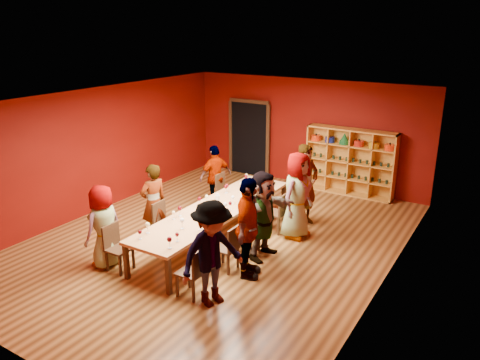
% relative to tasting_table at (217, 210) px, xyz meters
% --- Properties ---
extents(room_shell, '(7.10, 9.10, 3.04)m').
position_rel_tasting_table_xyz_m(room_shell, '(0.00, 0.00, 0.80)').
color(room_shell, brown).
rests_on(room_shell, ground).
extents(tasting_table, '(1.10, 4.50, 0.75)m').
position_rel_tasting_table_xyz_m(tasting_table, '(0.00, 0.00, 0.00)').
color(tasting_table, tan).
rests_on(tasting_table, ground).
extents(doorway, '(1.40, 0.17, 2.30)m').
position_rel_tasting_table_xyz_m(doorway, '(-1.80, 4.43, 0.42)').
color(doorway, black).
rests_on(doorway, ground).
extents(shelving_unit, '(2.40, 0.40, 1.80)m').
position_rel_tasting_table_xyz_m(shelving_unit, '(1.40, 4.32, 0.28)').
color(shelving_unit, gold).
rests_on(shelving_unit, ground).
extents(chair_person_left_0, '(0.42, 0.42, 0.89)m').
position_rel_tasting_table_xyz_m(chair_person_left_0, '(-0.91, -2.00, -0.20)').
color(chair_person_left_0, '#311D10').
rests_on(chair_person_left_0, ground).
extents(person_left_0, '(0.45, 0.80, 1.61)m').
position_rel_tasting_table_xyz_m(person_left_0, '(-1.19, -2.00, 0.11)').
color(person_left_0, pink).
rests_on(person_left_0, ground).
extents(chair_person_left_1, '(0.42, 0.42, 0.89)m').
position_rel_tasting_table_xyz_m(chair_person_left_1, '(-0.91, -0.65, -0.20)').
color(chair_person_left_1, '#311D10').
rests_on(chair_person_left_1, ground).
extents(person_left_1, '(0.60, 0.71, 1.68)m').
position_rel_tasting_table_xyz_m(person_left_1, '(-1.16, -0.65, 0.14)').
color(person_left_1, white).
rests_on(person_left_1, ground).
extents(chair_person_left_4, '(0.42, 0.42, 0.89)m').
position_rel_tasting_table_xyz_m(chair_person_left_4, '(-0.91, 1.65, -0.20)').
color(chair_person_left_4, '#311D10').
rests_on(chair_person_left_4, ground).
extents(person_left_4, '(0.74, 1.02, 1.58)m').
position_rel_tasting_table_xyz_m(person_left_4, '(-1.16, 1.65, 0.09)').
color(person_left_4, '#5989B7').
rests_on(person_left_4, ground).
extents(chair_person_right_0, '(0.42, 0.42, 0.89)m').
position_rel_tasting_table_xyz_m(chair_person_right_0, '(0.91, -1.99, -0.20)').
color(chair_person_right_0, '#311D10').
rests_on(chair_person_right_0, ground).
extents(person_right_0, '(0.84, 1.26, 1.80)m').
position_rel_tasting_table_xyz_m(person_right_0, '(1.27, -1.99, 0.20)').
color(person_right_0, '#5776B4').
rests_on(person_right_0, ground).
extents(chair_person_right_1, '(0.42, 0.42, 0.89)m').
position_rel_tasting_table_xyz_m(chair_person_right_1, '(0.91, -0.93, -0.20)').
color(chair_person_right_1, '#311D10').
rests_on(chair_person_right_1, ground).
extents(person_right_1, '(0.85, 1.21, 1.89)m').
position_rel_tasting_table_xyz_m(person_right_1, '(1.31, -0.93, 0.25)').
color(person_right_1, '#6088C7').
rests_on(person_right_1, ground).
extents(chair_person_right_2, '(0.42, 0.42, 0.89)m').
position_rel_tasting_table_xyz_m(chair_person_right_2, '(0.91, -0.12, -0.20)').
color(chair_person_right_2, '#311D10').
rests_on(chair_person_right_2, ground).
extents(person_right_2, '(0.59, 1.67, 1.77)m').
position_rel_tasting_table_xyz_m(person_right_2, '(1.18, -0.12, 0.19)').
color(person_right_2, pink).
rests_on(person_right_2, ground).
extents(chair_person_right_3, '(0.42, 0.42, 0.89)m').
position_rel_tasting_table_xyz_m(chair_person_right_3, '(0.91, 1.08, -0.20)').
color(chair_person_right_3, '#311D10').
rests_on(chair_person_right_3, ground).
extents(person_right_3, '(0.60, 0.97, 1.89)m').
position_rel_tasting_table_xyz_m(person_right_3, '(1.34, 1.08, 0.25)').
color(person_right_3, silver).
rests_on(person_right_3, ground).
extents(chair_person_right_4, '(0.42, 0.42, 0.89)m').
position_rel_tasting_table_xyz_m(chair_person_right_4, '(0.91, 1.79, -0.20)').
color(chair_person_right_4, '#311D10').
rests_on(chair_person_right_4, ground).
extents(person_right_4, '(0.71, 0.82, 1.89)m').
position_rel_tasting_table_xyz_m(person_right_4, '(1.22, 1.79, 0.24)').
color(person_right_4, '#C8868E').
rests_on(person_right_4, ground).
extents(wine_glass_0, '(0.08, 0.08, 0.20)m').
position_rel_tasting_table_xyz_m(wine_glass_0, '(-0.36, 1.82, 0.19)').
color(wine_glass_0, white).
rests_on(wine_glass_0, tasting_table).
extents(wine_glass_1, '(0.08, 0.08, 0.21)m').
position_rel_tasting_table_xyz_m(wine_glass_1, '(0.27, -0.08, 0.20)').
color(wine_glass_1, white).
rests_on(wine_glass_1, tasting_table).
extents(wine_glass_2, '(0.09, 0.09, 0.21)m').
position_rel_tasting_table_xyz_m(wine_glass_2, '(0.36, 0.79, 0.20)').
color(wine_glass_2, white).
rests_on(wine_glass_2, tasting_table).
extents(wine_glass_3, '(0.08, 0.08, 0.21)m').
position_rel_tasting_table_xyz_m(wine_glass_3, '(-0.32, 1.73, 0.20)').
color(wine_glass_3, white).
rests_on(wine_glass_3, tasting_table).
extents(wine_glass_4, '(0.08, 0.08, 0.19)m').
position_rel_tasting_table_xyz_m(wine_glass_4, '(0.17, 0.37, 0.19)').
color(wine_glass_4, white).
rests_on(wine_glass_4, tasting_table).
extents(wine_glass_5, '(0.08, 0.08, 0.19)m').
position_rel_tasting_table_xyz_m(wine_glass_5, '(-0.33, 0.11, 0.19)').
color(wine_glass_5, white).
rests_on(wine_glass_5, tasting_table).
extents(wine_glass_6, '(0.08, 0.08, 0.21)m').
position_rel_tasting_table_xyz_m(wine_glass_6, '(-0.37, -0.10, 0.20)').
color(wine_glass_6, white).
rests_on(wine_glass_6, tasting_table).
extents(wine_glass_7, '(0.07, 0.07, 0.18)m').
position_rel_tasting_table_xyz_m(wine_glass_7, '(-0.31, -1.96, 0.18)').
color(wine_glass_7, white).
rests_on(wine_glass_7, tasting_table).
extents(wine_glass_8, '(0.09, 0.09, 0.22)m').
position_rel_tasting_table_xyz_m(wine_glass_8, '(0.36, -1.08, 0.21)').
color(wine_glass_8, white).
rests_on(wine_glass_8, tasting_table).
extents(wine_glass_9, '(0.07, 0.07, 0.19)m').
position_rel_tasting_table_xyz_m(wine_glass_9, '(0.30, 0.05, 0.19)').
color(wine_glass_9, white).
rests_on(wine_glass_9, tasting_table).
extents(wine_glass_10, '(0.07, 0.07, 0.18)m').
position_rel_tasting_table_xyz_m(wine_glass_10, '(0.32, -1.69, 0.18)').
color(wine_glass_10, white).
rests_on(wine_glass_10, tasting_table).
extents(wine_glass_11, '(0.09, 0.09, 0.22)m').
position_rel_tasting_table_xyz_m(wine_glass_11, '(0.38, -1.97, 0.21)').
color(wine_glass_11, white).
rests_on(wine_glass_11, tasting_table).
extents(wine_glass_12, '(0.08, 0.08, 0.21)m').
position_rel_tasting_table_xyz_m(wine_glass_12, '(0.31, 0.95, 0.20)').
color(wine_glass_12, white).
rests_on(wine_glass_12, tasting_table).
extents(wine_glass_13, '(0.09, 0.09, 0.22)m').
position_rel_tasting_table_xyz_m(wine_glass_13, '(-0.32, 0.88, 0.21)').
color(wine_glass_13, white).
rests_on(wine_glass_13, tasting_table).
extents(wine_glass_14, '(0.08, 0.08, 0.20)m').
position_rel_tasting_table_xyz_m(wine_glass_14, '(0.31, 1.79, 0.20)').
color(wine_glass_14, white).
rests_on(wine_glass_14, tasting_table).
extents(wine_glass_15, '(0.08, 0.08, 0.21)m').
position_rel_tasting_table_xyz_m(wine_glass_15, '(-0.32, 0.84, 0.20)').
color(wine_glass_15, white).
rests_on(wine_glass_15, tasting_table).
extents(wine_glass_16, '(0.09, 0.09, 0.22)m').
position_rel_tasting_table_xyz_m(wine_glass_16, '(-0.09, -0.36, 0.21)').
color(wine_glass_16, white).
rests_on(wine_glass_16, tasting_table).
extents(wine_glass_17, '(0.08, 0.08, 0.19)m').
position_rel_tasting_table_xyz_m(wine_glass_17, '(-0.15, 1.25, 0.19)').
color(wine_glass_17, white).
rests_on(wine_glass_17, tasting_table).
extents(wine_glass_18, '(0.09, 0.09, 0.22)m').
position_rel_tasting_table_xyz_m(wine_glass_18, '(0.05, -1.21, 0.21)').
color(wine_glass_18, white).
rests_on(wine_glass_18, tasting_table).
extents(wine_glass_19, '(0.08, 0.08, 0.20)m').
position_rel_tasting_table_xyz_m(wine_glass_19, '(0.29, 1.88, 0.19)').
color(wine_glass_19, white).
rests_on(wine_glass_19, tasting_table).
extents(wine_glass_20, '(0.09, 0.09, 0.21)m').
position_rel_tasting_table_xyz_m(wine_glass_20, '(-0.37, -0.75, 0.21)').
color(wine_glass_20, white).
rests_on(wine_glass_20, tasting_table).
extents(wine_glass_21, '(0.09, 0.09, 0.22)m').
position_rel_tasting_table_xyz_m(wine_glass_21, '(-0.36, -1.70, 0.21)').
color(wine_glass_21, white).
rests_on(wine_glass_21, tasting_table).
extents(wine_glass_22, '(0.09, 0.09, 0.22)m').
position_rel_tasting_table_xyz_m(wine_glass_22, '(0.28, -0.75, 0.21)').
color(wine_glass_22, white).
rests_on(wine_glass_22, tasting_table).
extents(wine_glass_23, '(0.07, 0.07, 0.18)m').
position_rel_tasting_table_xyz_m(wine_glass_23, '(-0.37, -0.95, 0.18)').
color(wine_glass_23, white).
rests_on(wine_glass_23, tasting_table).
extents(spittoon_bowl, '(0.29, 0.29, 0.16)m').
position_rel_tasting_table_xyz_m(spittoon_bowl, '(0.15, -0.32, 0.12)').
color(spittoon_bowl, silver).
rests_on(spittoon_bowl, tasting_table).
extents(carafe_a, '(0.12, 0.12, 0.25)m').
position_rel_tasting_table_xyz_m(carafe_a, '(-0.09, 0.18, 0.16)').
color(carafe_a, white).
rests_on(carafe_a, tasting_table).
extents(carafe_b, '(0.12, 0.12, 0.25)m').
position_rel_tasting_table_xyz_m(carafe_b, '(0.23, -0.37, 0.16)').
color(carafe_b, white).
rests_on(carafe_b, tasting_table).
extents(wine_bottle, '(0.09, 0.09, 0.33)m').
position_rel_tasting_table_xyz_m(wine_bottle, '(0.09, 1.79, 0.18)').
color(wine_bottle, '#143717').
rests_on(wine_bottle, tasting_table).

